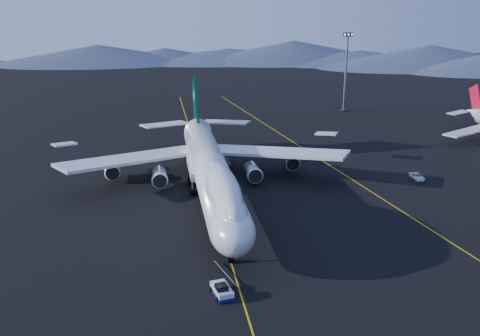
{
  "coord_description": "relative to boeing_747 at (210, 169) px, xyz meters",
  "views": [
    {
      "loc": [
        -9.84,
        -95.38,
        36.58
      ],
      "look_at": [
        5.5,
        -0.91,
        6.0
      ],
      "focal_mm": 40.0,
      "sensor_mm": 36.0,
      "label": 1
    }
  ],
  "objects": [
    {
      "name": "ground",
      "position": [
        -0.0,
        -0.03,
        -5.81
      ],
      "size": [
        500.0,
        500.0,
        0.0
      ],
      "primitive_type": "plane",
      "color": "black",
      "rests_on": "ground"
    },
    {
      "name": "taxiway_line_main",
      "position": [
        -0.0,
        -0.03,
        -5.8
      ],
      "size": [
        0.25,
        220.0,
        0.01
      ],
      "primitive_type": "cube",
      "color": "#DFA10D",
      "rests_on": "ground"
    },
    {
      "name": "taxiway_line_side",
      "position": [
        30.0,
        9.97,
        -5.8
      ],
      "size": [
        28.08,
        198.09,
        0.01
      ],
      "primitive_type": "cube",
      "rotation": [
        0.0,
        0.0,
        0.14
      ],
      "color": "#DFA10D",
      "rests_on": "ground"
    },
    {
      "name": "boeing_747",
      "position": [
        0.0,
        0.0,
        0.0
      ],
      "size": [
        59.62,
        72.43,
        19.37
      ],
      "color": "silver",
      "rests_on": "ground"
    },
    {
      "name": "pushback_tug",
      "position": [
        -2.42,
        -35.23,
        -5.24
      ],
      "size": [
        3.02,
        4.49,
        1.81
      ],
      "rotation": [
        0.0,
        0.0,
        0.2
      ],
      "color": "silver",
      "rests_on": "ground"
    },
    {
      "name": "service_van",
      "position": [
        44.05,
        3.82,
        -5.18
      ],
      "size": [
        2.39,
        4.7,
        1.27
      ],
      "primitive_type": "imported",
      "rotation": [
        0.0,
        0.0,
        -0.06
      ],
      "color": "white",
      "rests_on": "ground"
    },
    {
      "name": "floodlight_mast",
      "position": [
        53.33,
        74.89,
        7.25
      ],
      "size": [
        3.18,
        2.39,
        25.78
      ],
      "rotation": [
        0.0,
        0.0,
        -0.28
      ],
      "color": "black",
      "rests_on": "ground"
    }
  ]
}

